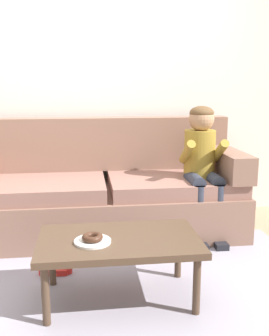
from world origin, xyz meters
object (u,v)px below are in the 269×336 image
at_px(coffee_table, 119,245).
at_px(couch, 107,193).
at_px(person_child, 202,159).
at_px(donut, 92,237).
at_px(toy_controller, 56,272).

bearing_deg(coffee_table, couch, 90.27).
distance_m(coffee_table, person_child, 1.26).
xyz_separation_m(coffee_table, donut, (-0.16, -0.05, 0.07)).
distance_m(couch, coffee_table, 1.15).
bearing_deg(person_child, couch, 164.87).
relative_size(coffee_table, toy_controller, 4.17).
relative_size(donut, toy_controller, 0.53).
relative_size(person_child, donut, 9.18).
distance_m(coffee_table, toy_controller, 0.63).
height_order(couch, person_child, person_child).
xyz_separation_m(couch, donut, (-0.15, -1.20, 0.08)).
bearing_deg(coffee_table, toy_controller, 138.08).
relative_size(couch, coffee_table, 2.42).
xyz_separation_m(coffee_table, toy_controller, (-0.40, 0.36, -0.33)).
height_order(person_child, toy_controller, person_child).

